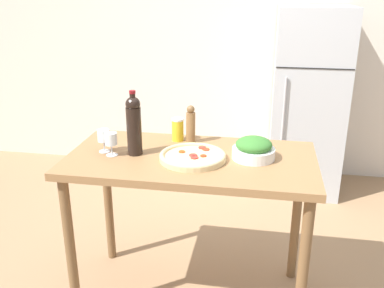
{
  "coord_description": "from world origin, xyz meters",
  "views": [
    {
      "loc": [
        0.38,
        -2.14,
        1.81
      ],
      "look_at": [
        0.0,
        0.04,
        0.99
      ],
      "focal_mm": 40.0,
      "sensor_mm": 36.0,
      "label": 1
    }
  ],
  "objects": [
    {
      "name": "homemade_pizza",
      "position": [
        0.02,
        -0.04,
        0.95
      ],
      "size": [
        0.36,
        0.36,
        0.04
      ],
      "color": "#DBC189",
      "rests_on": "prep_counter"
    },
    {
      "name": "salt_canister",
      "position": [
        -0.12,
        0.24,
        1.0
      ],
      "size": [
        0.07,
        0.07,
        0.14
      ],
      "color": "yellow",
      "rests_on": "prep_counter"
    },
    {
      "name": "prep_counter",
      "position": [
        0.0,
        0.0,
        0.81
      ],
      "size": [
        1.36,
        0.7,
        0.93
      ],
      "color": "olive",
      "rests_on": "ground_plane"
    },
    {
      "name": "wine_glass_far",
      "position": [
        -0.49,
        -0.01,
        1.02
      ],
      "size": [
        0.07,
        0.07,
        0.13
      ],
      "color": "silver",
      "rests_on": "prep_counter"
    },
    {
      "name": "wine_bottle",
      "position": [
        -0.31,
        -0.02,
        1.1
      ],
      "size": [
        0.08,
        0.08,
        0.36
      ],
      "color": "black",
      "rests_on": "prep_counter"
    },
    {
      "name": "pepper_mill",
      "position": [
        -0.04,
        0.22,
        1.04
      ],
      "size": [
        0.05,
        0.05,
        0.23
      ],
      "color": "olive",
      "rests_on": "prep_counter"
    },
    {
      "name": "wall_back",
      "position": [
        -0.0,
        2.07,
        1.3
      ],
      "size": [
        6.4,
        0.08,
        2.6
      ],
      "color": "silver",
      "rests_on": "ground_plane"
    },
    {
      "name": "refrigerator",
      "position": [
        0.76,
        1.7,
        0.83
      ],
      "size": [
        0.62,
        0.67,
        1.65
      ],
      "color": "#B7BCC1",
      "rests_on": "ground_plane"
    },
    {
      "name": "salad_bowl",
      "position": [
        0.34,
        0.03,
        0.98
      ],
      "size": [
        0.23,
        0.23,
        0.12
      ],
      "color": "white",
      "rests_on": "prep_counter"
    },
    {
      "name": "wine_glass_near",
      "position": [
        -0.43,
        -0.06,
        1.02
      ],
      "size": [
        0.07,
        0.07,
        0.13
      ],
      "color": "silver",
      "rests_on": "prep_counter"
    }
  ]
}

